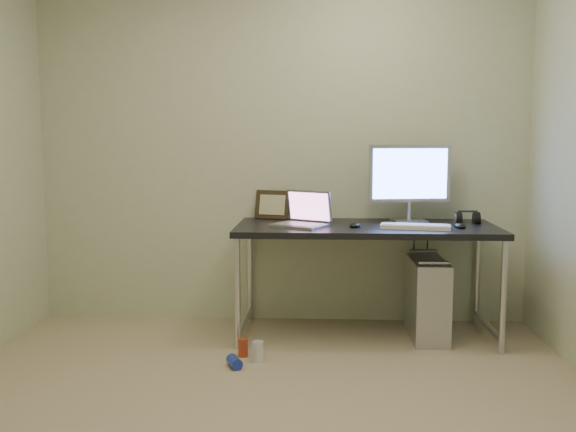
# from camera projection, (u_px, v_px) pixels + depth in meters

# --- Properties ---
(floor) EXTENTS (3.50, 3.50, 0.00)m
(floor) POSITION_uv_depth(u_px,v_px,m) (257.00, 422.00, 3.00)
(floor) COLOR tan
(floor) RESTS_ON ground
(wall_back) EXTENTS (3.50, 0.02, 2.50)m
(wall_back) POSITION_uv_depth(u_px,v_px,m) (281.00, 149.00, 4.59)
(wall_back) COLOR beige
(wall_back) RESTS_ON ground
(desk) EXTENTS (1.72, 0.75, 0.75)m
(desk) POSITION_uv_depth(u_px,v_px,m) (366.00, 236.00, 4.25)
(desk) COLOR black
(desk) RESTS_ON ground
(tower_computer) EXTENTS (0.23, 0.51, 0.56)m
(tower_computer) POSITION_uv_depth(u_px,v_px,m) (427.00, 299.00, 4.24)
(tower_computer) COLOR #BCBDC1
(tower_computer) RESTS_ON ground
(cable_a) EXTENTS (0.01, 0.16, 0.69)m
(cable_a) POSITION_uv_depth(u_px,v_px,m) (413.00, 268.00, 4.59)
(cable_a) COLOR black
(cable_a) RESTS_ON ground
(cable_b) EXTENTS (0.02, 0.11, 0.71)m
(cable_b) POSITION_uv_depth(u_px,v_px,m) (426.00, 271.00, 4.57)
(cable_b) COLOR black
(cable_b) RESTS_ON ground
(can_red) EXTENTS (0.08, 0.08, 0.11)m
(can_red) POSITION_uv_depth(u_px,v_px,m) (243.00, 348.00, 3.90)
(can_red) COLOR #AA3B20
(can_red) RESTS_ON ground
(can_white) EXTENTS (0.07, 0.07, 0.12)m
(can_white) POSITION_uv_depth(u_px,v_px,m) (258.00, 351.00, 3.81)
(can_white) COLOR silver
(can_white) RESTS_ON ground
(can_blue) EXTENTS (0.11, 0.14, 0.07)m
(can_blue) POSITION_uv_depth(u_px,v_px,m) (234.00, 362.00, 3.71)
(can_blue) COLOR #1C32B0
(can_blue) RESTS_ON ground
(laptop) EXTENTS (0.42, 0.40, 0.23)m
(laptop) POSITION_uv_depth(u_px,v_px,m) (303.00, 218.00, 4.20)
(laptop) COLOR #AAABB1
(laptop) RESTS_ON desk
(monitor) EXTENTS (0.56, 0.20, 0.53)m
(monitor) POSITION_uv_depth(u_px,v_px,m) (410.00, 177.00, 4.36)
(monitor) COLOR #AAABB1
(monitor) RESTS_ON desk
(keyboard) EXTENTS (0.46, 0.22, 0.03)m
(keyboard) POSITION_uv_depth(u_px,v_px,m) (415.00, 227.00, 4.08)
(keyboard) COLOR white
(keyboard) RESTS_ON desk
(mouse_right) EXTENTS (0.08, 0.12, 0.04)m
(mouse_right) POSITION_uv_depth(u_px,v_px,m) (460.00, 225.00, 4.12)
(mouse_right) COLOR black
(mouse_right) RESTS_ON desk
(mouse_left) EXTENTS (0.10, 0.13, 0.04)m
(mouse_left) POSITION_uv_depth(u_px,v_px,m) (355.00, 224.00, 4.16)
(mouse_left) COLOR black
(mouse_left) RESTS_ON desk
(headphones) EXTENTS (0.16, 0.10, 0.11)m
(headphones) POSITION_uv_depth(u_px,v_px,m) (467.00, 219.00, 4.34)
(headphones) COLOR black
(headphones) RESTS_ON desk
(picture_frame) EXTENTS (0.26, 0.15, 0.21)m
(picture_frame) POSITION_uv_depth(u_px,v_px,m) (272.00, 205.00, 4.58)
(picture_frame) COLOR #2D2415
(picture_frame) RESTS_ON desk
(webcam) EXTENTS (0.05, 0.04, 0.12)m
(webcam) POSITION_uv_depth(u_px,v_px,m) (309.00, 208.00, 4.49)
(webcam) COLOR silver
(webcam) RESTS_ON desk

